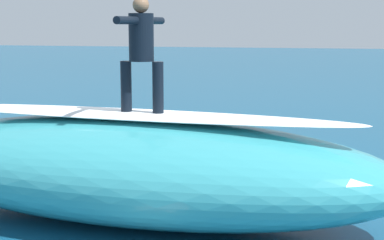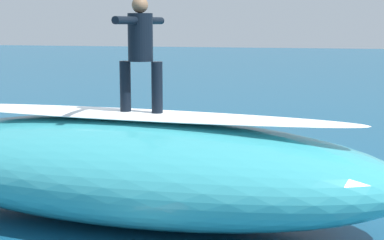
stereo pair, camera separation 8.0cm
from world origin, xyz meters
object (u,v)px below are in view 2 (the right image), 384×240
at_px(surfboard_riding, 141,115).
at_px(surfer_riding, 140,46).
at_px(surfboard_paddling, 228,167).
at_px(surfer_paddling, 227,160).

xyz_separation_m(surfboard_riding, surfer_riding, (0.00, -0.00, 0.96)).
xyz_separation_m(surfboard_riding, surfboard_paddling, (-0.63, -3.26, -1.47)).
distance_m(surfboard_riding, surfboard_paddling, 3.63).
xyz_separation_m(surfer_riding, surfer_paddling, (-0.63, -3.13, -2.27)).
distance_m(surfboard_riding, surfer_paddling, 3.45).
bearing_deg(surfboard_riding, surfer_riding, -58.39).
relative_size(surfboard_riding, surfboard_paddling, 0.98).
bearing_deg(surfboard_paddling, surfer_paddling, 180.00).
height_order(surfboard_paddling, surfer_paddling, surfer_paddling).
height_order(surfboard_riding, surfboard_paddling, surfboard_riding).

